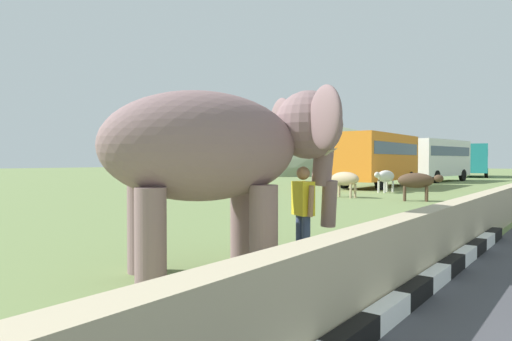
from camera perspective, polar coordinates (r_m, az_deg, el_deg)
The scene contains 10 objects.
barrier_parapet at distance 6.16m, azimuth 17.03°, elevation -10.55°, with size 28.00×0.36×1.00m, color tan.
elephant at distance 7.10m, azimuth -4.07°, elevation 2.65°, with size 3.95×3.49×2.94m.
person_handler at distance 7.78m, azimuth 5.98°, elevation -4.87°, with size 0.40×0.62×1.66m.
bus_orange at distance 30.96m, azimuth 15.30°, elevation 1.80°, with size 8.65×2.65×3.50m.
bus_white at distance 41.01m, azimuth 21.88°, elevation 1.60°, with size 8.61×3.70×3.50m.
bus_teal at distance 54.90m, azimuth 25.92°, elevation 1.45°, with size 9.20×4.09×3.50m.
cow_near at distance 20.75m, azimuth 19.69°, elevation -1.27°, with size 1.10×1.91×1.23m.
cow_mid at distance 25.81m, azimuth 16.06°, elevation -0.77°, with size 1.92×0.80×1.23m.
cow_far at distance 21.91m, azimuth 11.10°, elevation -1.09°, with size 0.81×1.92×1.23m.
hill_east at distance 69.79m, azimuth 4.30°, elevation -0.21°, with size 45.03×36.03×15.14m.
Camera 1 is at (-3.67, 2.08, 1.75)m, focal length 31.60 mm.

